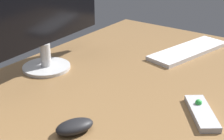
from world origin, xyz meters
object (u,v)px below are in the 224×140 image
computer_mouse (75,126)px  media_remote (201,112)px  monitor (41,4)px  keyboard (189,51)px

computer_mouse → media_remote: bearing=-15.7°
monitor → keyboard: bearing=-40.4°
keyboard → computer_mouse: computer_mouse is taller
keyboard → media_remote: media_remote is taller
keyboard → media_remote: size_ratio=2.24×
monitor → media_remote: 64.21cm
monitor → computer_mouse: size_ratio=5.79×
monitor → media_remote: size_ratio=3.35×
computer_mouse → media_remote: (27.22, -23.69, -0.76)cm
monitor → media_remote: (2.69, -59.68, -23.55)cm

